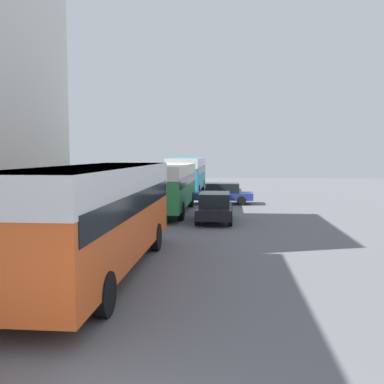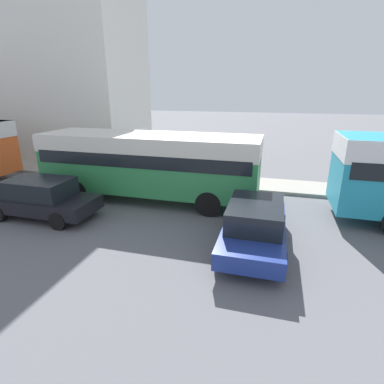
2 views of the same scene
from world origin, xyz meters
The scene contains 6 objects.
bus_lead centered at (-1.87, 8.11, 2.06)m, with size 2.55×10.44×3.18m.
bus_following centered at (-1.83, 21.47, 1.90)m, with size 2.66×9.51×2.91m.
bus_third_in_line centered at (-1.86, 34.01, 2.06)m, with size 2.63×10.12×3.17m.
car_crossing centered at (1.40, 26.31, 0.77)m, with size 4.29×1.89×1.47m.
car_far_curb centered at (1.16, 18.25, 0.79)m, with size 1.84×4.27×1.52m.
pedestrian_near_curb centered at (-5.84, 29.82, 1.05)m, with size 0.42×0.42×1.77m.
Camera 1 is at (1.98, -3.94, 3.53)m, focal length 40.00 mm.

